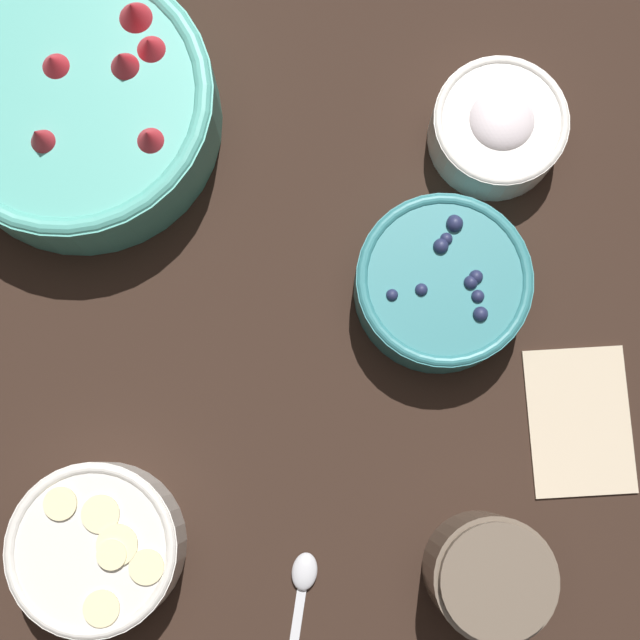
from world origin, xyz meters
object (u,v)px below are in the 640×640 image
(bowl_blueberries, at_px, (442,284))
(jar_chocolate, at_px, (487,574))
(bowl_strawberries, at_px, (76,106))
(bowl_bananas, at_px, (97,548))
(bowl_cream, at_px, (498,127))

(bowl_blueberries, distance_m, jar_chocolate, 0.25)
(bowl_strawberries, distance_m, jar_chocolate, 0.54)
(bowl_strawberries, bearing_deg, bowl_bananas, -178.70)
(jar_chocolate, bearing_deg, bowl_bananas, 83.06)
(bowl_bananas, xyz_separation_m, bowl_cream, (0.35, -0.37, -0.00))
(bowl_blueberries, relative_size, bowl_bananas, 1.07)
(bowl_strawberries, relative_size, jar_chocolate, 2.56)
(bowl_cream, distance_m, jar_chocolate, 0.39)
(bowl_strawberries, xyz_separation_m, bowl_cream, (-0.04, -0.37, -0.01))
(bowl_bananas, height_order, bowl_cream, bowl_cream)
(bowl_cream, height_order, jar_chocolate, jar_chocolate)
(jar_chocolate, bearing_deg, bowl_cream, -6.67)
(bowl_strawberries, distance_m, bowl_cream, 0.38)
(bowl_strawberries, relative_size, bowl_cream, 2.10)
(bowl_bananas, distance_m, jar_chocolate, 0.32)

